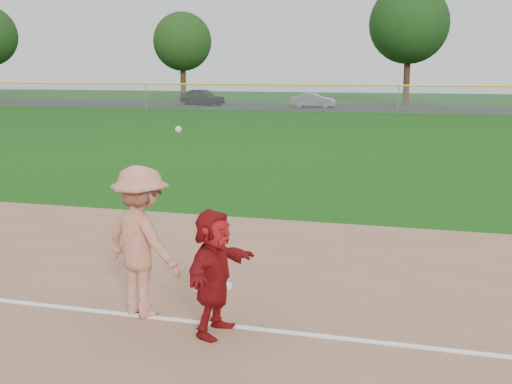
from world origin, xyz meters
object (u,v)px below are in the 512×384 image
(car_left, at_px, (202,97))
(car_mid, at_px, (313,100))
(first_base, at_px, (213,287))
(base_runner, at_px, (214,272))

(car_left, xyz_separation_m, car_mid, (10.17, -0.84, -0.13))
(first_base, height_order, base_runner, base_runner)
(first_base, distance_m, base_runner, 1.70)
(base_runner, height_order, car_mid, base_runner)
(first_base, bearing_deg, base_runner, -69.72)
(first_base, relative_size, base_runner, 0.26)
(car_mid, bearing_deg, car_left, 79.74)
(car_left, bearing_deg, car_mid, -73.02)
(car_mid, bearing_deg, first_base, -176.80)
(car_mid, bearing_deg, base_runner, -176.42)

